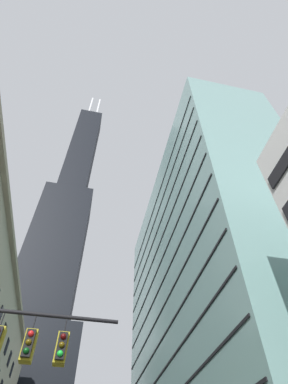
% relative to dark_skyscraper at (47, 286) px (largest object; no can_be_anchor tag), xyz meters
% --- Properties ---
extents(dark_skyscraper, '(25.88, 25.88, 188.15)m').
position_rel_dark_skyscraper_xyz_m(dark_skyscraper, '(0.00, 0.00, 0.00)').
color(dark_skyscraper, black).
rests_on(dark_skyscraper, ground).
extents(glass_office_midrise, '(14.34, 48.75, 54.80)m').
position_rel_dark_skyscraper_xyz_m(glass_office_midrise, '(30.88, -47.27, -26.33)').
color(glass_office_midrise, gray).
rests_on(glass_office_midrise, ground).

